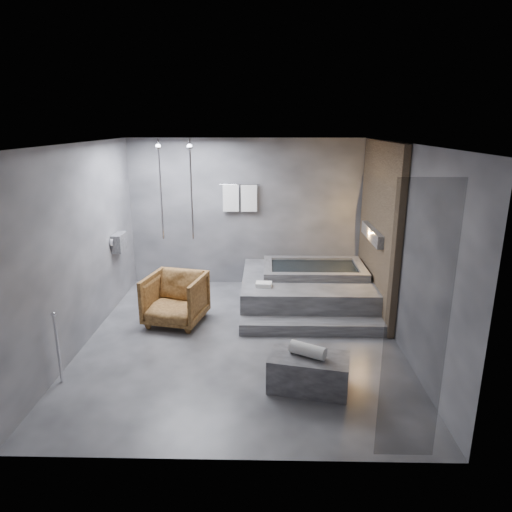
{
  "coord_description": "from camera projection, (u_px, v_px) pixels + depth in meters",
  "views": [
    {
      "loc": [
        0.34,
        -6.09,
        3.06
      ],
      "look_at": [
        0.2,
        0.3,
        1.19
      ],
      "focal_mm": 32.0,
      "sensor_mm": 36.0,
      "label": 1
    }
  ],
  "objects": [
    {
      "name": "room",
      "position": [
        270.0,
        221.0,
        6.44
      ],
      "size": [
        5.0,
        5.04,
        2.82
      ],
      "color": "#323235",
      "rests_on": "ground"
    },
    {
      "name": "concrete_bench",
      "position": [
        309.0,
        372.0,
        5.42
      ],
      "size": [
        1.02,
        0.7,
        0.42
      ],
      "primitive_type": "cube",
      "rotation": [
        0.0,
        0.0,
        -0.21
      ],
      "color": "#353437",
      "rests_on": "ground"
    },
    {
      "name": "tub_deck",
      "position": [
        306.0,
        289.0,
        8.0
      ],
      "size": [
        2.2,
        2.0,
        0.5
      ],
      "primitive_type": "cube",
      "color": "#38383B",
      "rests_on": "ground"
    },
    {
      "name": "tub_step",
      "position": [
        312.0,
        326.0,
        6.92
      ],
      "size": [
        2.2,
        0.36,
        0.18
      ],
      "primitive_type": "cube",
      "color": "#38383B",
      "rests_on": "ground"
    },
    {
      "name": "driftwood_chair",
      "position": [
        175.0,
        299.0,
        7.16
      ],
      "size": [
        1.02,
        1.04,
        0.8
      ],
      "primitive_type": "imported",
      "rotation": [
        0.0,
        0.0,
        -0.22
      ],
      "color": "#432810",
      "rests_on": "ground"
    },
    {
      "name": "rolled_towel",
      "position": [
        308.0,
        350.0,
        5.34
      ],
      "size": [
        0.45,
        0.35,
        0.16
      ],
      "primitive_type": "cylinder",
      "rotation": [
        0.0,
        1.57,
        -0.51
      ],
      "color": "silver",
      "rests_on": "concrete_bench"
    },
    {
      "name": "deck_towel",
      "position": [
        264.0,
        284.0,
        7.41
      ],
      "size": [
        0.27,
        0.21,
        0.07
      ],
      "primitive_type": "cube",
      "rotation": [
        0.0,
        0.0,
        -0.08
      ],
      "color": "white",
      "rests_on": "tub_deck"
    }
  ]
}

